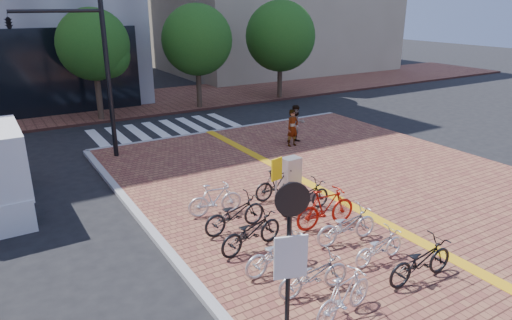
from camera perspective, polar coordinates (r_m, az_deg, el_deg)
ground at (r=12.77m, az=9.92°, el=-10.77°), size 120.00×120.00×0.00m
kerb_north at (r=23.59m, az=-3.68°, el=3.76°), size 14.00×0.25×0.15m
far_sidewalk at (r=30.77m, az=-16.63°, el=6.62°), size 70.00×8.00×0.15m
crosswalk at (r=24.41m, az=-11.09°, el=3.79°), size 7.50×4.00×0.01m
street_trees at (r=28.63m, az=-5.38°, el=14.60°), size 16.20×4.60×6.35m
bike_0 at (r=9.81m, az=10.97°, el=-16.31°), size 1.78×0.79×1.03m
bike_1 at (r=10.45m, az=7.20°, el=-14.02°), size 1.82×0.80×0.93m
bike_2 at (r=11.13m, az=2.74°, el=-11.47°), size 1.89×0.73×0.98m
bike_3 at (r=11.99m, az=-0.61°, el=-8.92°), size 2.04×0.99×1.03m
bike_4 at (r=12.95m, az=-2.67°, el=-6.70°), size 2.02×0.84×1.03m
bike_5 at (r=13.91m, az=-5.13°, el=-4.91°), size 1.74×0.74×1.01m
bike_6 at (r=11.42m, az=19.90°, el=-11.74°), size 1.96×0.73×1.02m
bike_7 at (r=11.89m, az=15.13°, el=-10.42°), size 1.62×0.60×0.84m
bike_8 at (r=12.57m, az=11.25°, el=-8.00°), size 1.94×0.82×0.99m
bike_9 at (r=13.25m, az=8.71°, el=-5.95°), size 1.99×0.69×1.18m
bike_10 at (r=14.10m, az=6.09°, el=-4.62°), size 1.93×0.75×1.00m
bike_11 at (r=15.00m, az=2.71°, el=-2.95°), size 1.75×0.53×1.04m
pedestrian_a at (r=20.53m, az=4.59°, el=4.02°), size 0.64×0.45×1.66m
pedestrian_b at (r=21.10m, az=5.06°, el=4.53°), size 0.91×0.74×1.74m
utility_box at (r=15.25m, az=4.37°, el=-2.06°), size 0.63×0.48×1.31m
yellow_sign at (r=14.12m, az=2.61°, el=-1.71°), size 0.44×0.15×1.64m
notice_sign at (r=8.09m, az=4.28°, el=-10.88°), size 0.60×0.24×3.35m
traffic_light_pole at (r=19.06m, az=-22.77°, el=12.55°), size 3.46×1.33×6.45m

